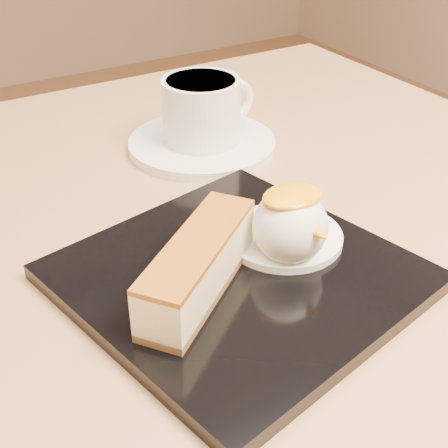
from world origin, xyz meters
TOP-DOWN VIEW (x-y plane):
  - table at (0.00, 0.00)m, footprint 0.80×0.80m
  - dessert_plate at (-0.01, -0.05)m, footprint 0.26×0.26m
  - cheesecake at (-0.04, -0.05)m, footprint 0.12×0.10m
  - cream_smear at (0.04, -0.03)m, footprint 0.09×0.09m
  - ice_cream_scoop at (0.03, -0.05)m, footprint 0.05×0.05m
  - mango_sauce at (0.03, -0.05)m, footprint 0.05×0.03m
  - mint_sprig at (0.01, -0.01)m, footprint 0.03×0.02m
  - saucer at (0.08, 0.16)m, footprint 0.15×0.15m
  - coffee_cup at (0.08, 0.16)m, footprint 0.10×0.08m

SIDE VIEW (x-z plane):
  - table at x=0.00m, z-range 0.20..0.92m
  - saucer at x=0.08m, z-range 0.72..0.73m
  - dessert_plate at x=-0.01m, z-range 0.72..0.73m
  - cream_smear at x=0.04m, z-range 0.73..0.74m
  - mint_sprig at x=0.01m, z-range 0.74..0.74m
  - cheesecake at x=-0.04m, z-range 0.73..0.77m
  - ice_cream_scoop at x=0.03m, z-range 0.73..0.79m
  - coffee_cup at x=0.08m, z-range 0.73..0.79m
  - mango_sauce at x=0.03m, z-range 0.78..0.79m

